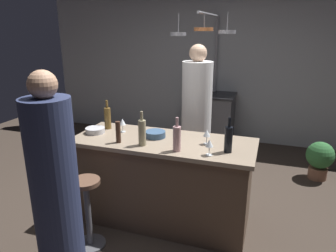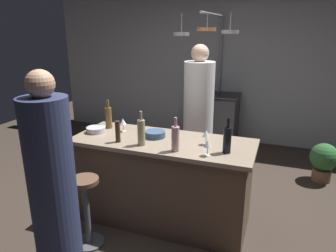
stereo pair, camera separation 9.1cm
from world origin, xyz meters
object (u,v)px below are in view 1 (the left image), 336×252
Objects in this scene: wine_bottle_dark at (228,139)px; mixing_bowl_steel at (95,130)px; bar_stool_left at (88,210)px; wine_bottle_white at (142,132)px; chef at (196,121)px; stove_range at (210,119)px; wine_bottle_rose at (177,138)px; mixing_bowl_blue at (155,134)px; wine_bottle_amber at (108,118)px; wine_glass_near_right_guest at (122,122)px; potted_plant at (320,158)px; pepper_mill at (118,132)px; guest_left at (55,190)px; wine_glass_by_chef at (207,134)px; wine_glass_near_left_guest at (209,144)px.

mixing_bowl_steel is (-1.40, 0.09, -0.10)m from wine_bottle_dark.
wine_bottle_white is at bearing 48.70° from bar_stool_left.
chef reaches higher than wine_bottle_dark.
wine_bottle_white reaches higher than stove_range.
wine_bottle_rose is 1.51× the size of mixing_bowl_blue.
wine_bottle_amber is 1.53× the size of mixing_bowl_blue.
wine_bottle_amber is (-0.79, -0.84, 0.20)m from chef.
mixing_bowl_steel is (-0.24, 0.60, 0.55)m from bar_stool_left.
wine_bottle_dark is at bearing -10.44° from wine_glass_near_right_guest.
stove_range reaches higher than potted_plant.
pepper_mill is at bearing -174.94° from wine_bottle_dark.
wine_bottle_white is 0.79m from wine_bottle_dark.
mixing_bowl_blue reaches higher than potted_plant.
wine_bottle_amber is 0.99m from wine_bottle_rose.
wine_bottle_dark is (1.03, 0.09, 0.02)m from pepper_mill.
potted_plant is 2.48× the size of pepper_mill.
guest_left is 1.48m from wine_bottle_dark.
potted_plant is 3.56× the size of wine_glass_by_chef.
wine_bottle_rose is at bearing 28.37° from bar_stool_left.
chef is at bearing 46.53° from wine_bottle_amber.
wine_glass_by_chef is (0.94, 1.02, 0.22)m from guest_left.
chef reaches higher than bar_stool_left.
chef is 8.62× the size of mixing_bowl_blue.
wine_bottle_amber is (-0.31, 0.36, 0.02)m from pepper_mill.
wine_glass_near_right_guest is at bearing -145.61° from potted_plant.
wine_bottle_dark is 0.45m from wine_bottle_rose.
wine_glass_near_left_guest is at bearing -3.71° from wine_bottle_white.
wine_bottle_rose reaches higher than wine_glass_by_chef.
wine_bottle_white is 1.63× the size of mixing_bowl_steel.
chef is 12.18× the size of wine_glass_by_chef.
chef is 8.86× the size of mixing_bowl_steel.
wine_bottle_white reaches higher than pepper_mill.
wine_bottle_dark is 0.26m from wine_glass_by_chef.
potted_plant is 2.80m from pepper_mill.
wine_bottle_amber is 0.21m from mixing_bowl_steel.
wine_bottle_dark is (-1.01, -1.68, 0.73)m from potted_plant.
potted_plant is at bearing 40.68° from mixing_bowl_blue.
bar_stool_left is 3.39× the size of mixing_bowl_steel.
guest_left is at bearing -90.32° from bar_stool_left.
chef reaches higher than pepper_mill.
bar_stool_left is (-0.51, -3.07, -0.07)m from stove_range.
wine_glass_near_right_guest is at bearing 154.93° from wine_bottle_rose.
pepper_mill is 1.05× the size of mixing_bowl_steel.
wine_bottle_white is (-0.23, -1.19, 0.20)m from chef.
wine_bottle_rose is 0.43m from mixing_bowl_blue.
wine_bottle_amber is at bearing 147.82° from wine_bottle_white.
wine_bottle_white is at bearing 1.45° from pepper_mill.
chef is 3.42× the size of potted_plant.
wine_bottle_dark is at bearing -121.03° from potted_plant.
wine_bottle_amber is at bearing 103.73° from bar_stool_left.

